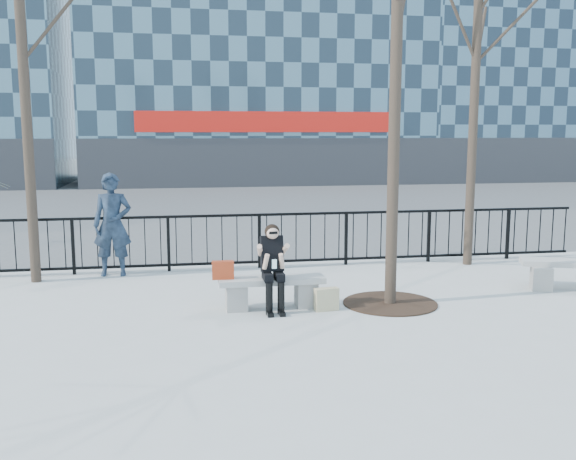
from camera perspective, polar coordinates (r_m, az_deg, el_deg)
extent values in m
plane|color=#A3A39E|center=(10.10, -1.46, -6.93)|extent=(120.00, 120.00, 0.00)
cube|color=#474747|center=(24.81, -6.58, 2.39)|extent=(60.00, 23.00, 0.01)
cube|color=black|center=(12.80, -3.46, 1.34)|extent=(14.00, 0.05, 0.05)
cube|color=black|center=(12.96, -3.42, -2.87)|extent=(14.00, 0.05, 0.05)
cube|color=#2D2D30|center=(31.92, -1.96, 6.00)|extent=(18.00, 0.08, 2.40)
cube|color=#AB120B|center=(31.83, -1.96, 9.59)|extent=(12.60, 0.12, 1.00)
cube|color=slate|center=(43.04, 21.17, 17.91)|extent=(16.00, 10.00, 20.00)
cylinder|color=black|center=(10.13, 9.58, 14.42)|extent=(0.18, 0.18, 7.50)
cylinder|color=black|center=(12.40, -22.30, 10.52)|extent=(0.18, 0.18, 6.50)
cylinder|color=black|center=(13.60, 16.26, 11.66)|extent=(0.18, 0.18, 7.00)
cylinder|color=black|center=(10.44, 9.05, -6.44)|extent=(1.50, 1.50, 0.02)
cube|color=slate|center=(9.98, -4.61, -5.95)|extent=(0.32, 0.38, 0.40)
cube|color=slate|center=(10.14, 1.62, -5.69)|extent=(0.32, 0.38, 0.40)
cube|color=gray|center=(9.99, -1.47, -4.47)|extent=(1.65, 0.46, 0.09)
cube|color=slate|center=(11.99, 21.59, -4.02)|extent=(0.33, 0.39, 0.41)
cube|color=gray|center=(12.25, 23.91, -2.71)|extent=(1.69, 0.47, 0.09)
cube|color=#A23113|center=(9.89, -5.81, -3.56)|extent=(0.34, 0.17, 0.27)
cube|color=beige|center=(9.93, 3.45, -6.17)|extent=(0.39, 0.19, 0.35)
imported|color=black|center=(12.60, -15.34, 0.47)|extent=(0.74, 0.50, 1.96)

